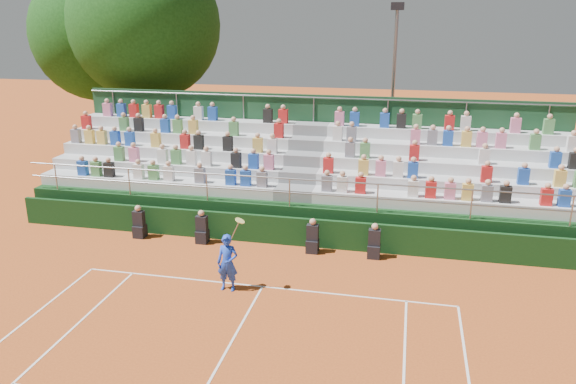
% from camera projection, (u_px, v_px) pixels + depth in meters
% --- Properties ---
extents(ground, '(90.00, 90.00, 0.00)m').
position_uv_depth(ground, '(262.00, 287.00, 16.32)').
color(ground, '#B24E1D').
rests_on(ground, ground).
extents(courtside_wall, '(20.00, 0.15, 1.00)m').
position_uv_depth(courtside_wall, '(286.00, 231.00, 19.14)').
color(courtside_wall, black).
rests_on(courtside_wall, ground).
extents(line_officials, '(8.63, 0.40, 1.19)m').
position_uv_depth(line_officials, '(254.00, 234.00, 18.93)').
color(line_officials, black).
rests_on(line_officials, ground).
extents(grandstand, '(20.00, 5.20, 4.40)m').
position_uv_depth(grandstand, '(304.00, 187.00, 21.97)').
color(grandstand, black).
rests_on(grandstand, ground).
extents(tennis_player, '(0.84, 0.41, 2.22)m').
position_uv_depth(tennis_player, '(228.00, 263.00, 15.90)').
color(tennis_player, blue).
rests_on(tennis_player, ground).
extents(tree_west, '(6.91, 6.91, 9.99)m').
position_uv_depth(tree_west, '(99.00, 34.00, 29.19)').
color(tree_west, '#382314').
rests_on(tree_west, ground).
extents(tree_east, '(7.37, 7.37, 10.73)m').
position_uv_depth(tree_east, '(145.00, 25.00, 27.34)').
color(tree_east, '#382314').
rests_on(tree_east, ground).
extents(floodlight_mast, '(0.60, 0.25, 8.05)m').
position_uv_depth(floodlight_mast, '(394.00, 77.00, 26.41)').
color(floodlight_mast, gray).
rests_on(floodlight_mast, ground).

